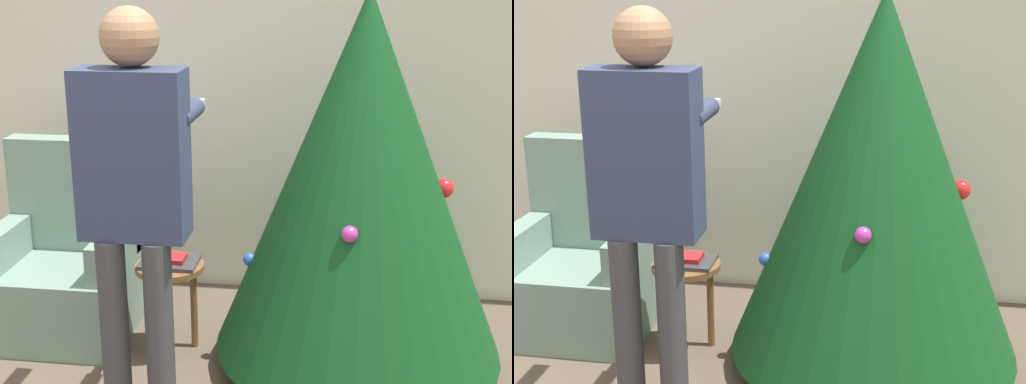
# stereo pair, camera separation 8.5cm
# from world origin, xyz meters

# --- Properties ---
(wall_back) EXTENTS (8.00, 0.06, 2.70)m
(wall_back) POSITION_xyz_m (0.00, 2.23, 1.35)
(wall_back) COLOR silver
(wall_back) RESTS_ON ground_plane
(christmas_tree) EXTENTS (1.39, 1.39, 1.83)m
(christmas_tree) POSITION_xyz_m (1.00, 1.36, 0.97)
(christmas_tree) COLOR brown
(christmas_tree) RESTS_ON ground_plane
(armchair) EXTENTS (0.72, 0.64, 1.03)m
(armchair) POSITION_xyz_m (-0.56, 1.52, 0.35)
(armchair) COLOR gray
(armchair) RESTS_ON ground_plane
(person_standing) EXTENTS (0.45, 0.57, 1.77)m
(person_standing) POSITION_xyz_m (0.09, 0.76, 1.07)
(person_standing) COLOR #38383D
(person_standing) RESTS_ON ground_plane
(side_stool) EXTENTS (0.35, 0.35, 0.49)m
(side_stool) POSITION_xyz_m (0.06, 1.35, 0.39)
(side_stool) COLOR brown
(side_stool) RESTS_ON ground_plane
(laptop) EXTENTS (0.29, 0.21, 0.02)m
(laptop) POSITION_xyz_m (0.06, 1.35, 0.50)
(laptop) COLOR #38383D
(laptop) RESTS_ON side_stool
(book) EXTENTS (0.16, 0.12, 0.02)m
(book) POSITION_xyz_m (0.06, 1.35, 0.52)
(book) COLOR #B21E23
(book) RESTS_ON laptop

